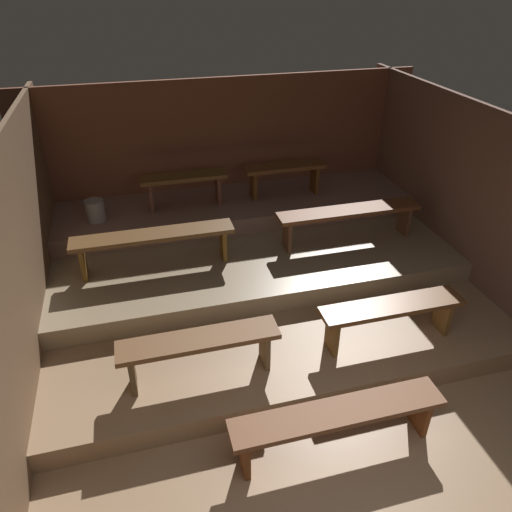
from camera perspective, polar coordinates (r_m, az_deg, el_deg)
name	(u,v)px	position (r m, az deg, el deg)	size (l,w,h in m)	color
ground	(277,333)	(5.66, 2.57, -9.17)	(5.83, 6.19, 0.08)	#997757
wall_back	(226,157)	(7.37, -3.57, 11.72)	(5.83, 0.06, 2.30)	brown
wall_left	(16,281)	(4.93, -26.65, -2.69)	(0.06, 6.19, 2.30)	brown
wall_right	(491,217)	(6.16, 26.18, 4.24)	(0.06, 6.19, 2.30)	brown
platform_lower	(261,287)	(6.12, 0.59, -3.69)	(5.03, 3.93, 0.24)	#997756
platform_middle	(249,246)	(6.50, -0.88, 1.16)	(5.03, 2.66, 0.24)	#958062
platform_upper	(236,208)	(7.00, -2.34, 5.75)	(5.03, 1.22, 0.24)	gray
bench_floor_center	(338,417)	(4.32, 9.72, -18.41)	(1.87, 0.31, 0.46)	brown
bench_lower_left	(199,345)	(4.57, -6.77, -10.53)	(1.51, 0.31, 0.46)	brown
bench_lower_right	(391,311)	(5.11, 15.81, -6.37)	(1.51, 0.31, 0.46)	brown
bench_middle_left	(154,239)	(5.78, -12.09, 1.96)	(1.90, 0.31, 0.46)	brown
bench_middle_right	(349,215)	(6.34, 10.99, 4.84)	(1.90, 0.31, 0.46)	brown
bench_upper_left	(184,182)	(6.72, -8.58, 8.70)	(1.18, 0.31, 0.46)	brown
bench_upper_right	(285,172)	(7.00, 3.44, 9.97)	(1.18, 0.31, 0.46)	brown
pail_upper	(95,210)	(6.67, -18.57, 5.17)	(0.24, 0.24, 0.29)	gray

